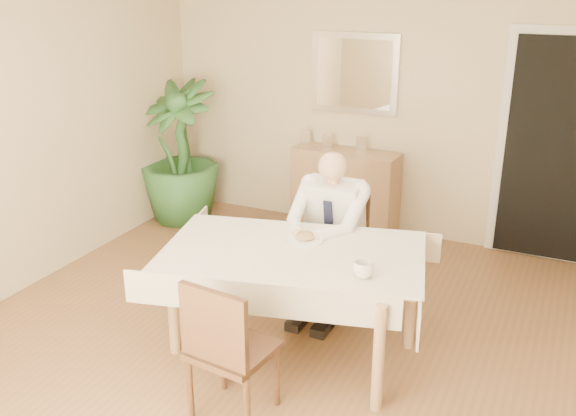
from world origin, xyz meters
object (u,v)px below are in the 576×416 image
at_px(sideboard, 345,191).
at_px(coffee_mug, 363,269).
at_px(chair_far, 339,241).
at_px(potted_palm, 179,152).
at_px(chair_near, 225,346).
at_px(seated_man, 326,228).
at_px(dining_table, 293,262).

bearing_deg(sideboard, coffee_mug, -64.12).
height_order(chair_far, potted_palm, potted_palm).
bearing_deg(chair_far, potted_palm, 155.48).
bearing_deg(sideboard, chair_near, -78.81).
bearing_deg(seated_man, coffee_mug, -54.74).
height_order(chair_near, sideboard, chair_near).
bearing_deg(seated_man, chair_near, -90.93).
distance_m(chair_near, sideboard, 3.08).
height_order(chair_far, sideboard, chair_far).
height_order(chair_far, seated_man, seated_man).
bearing_deg(potted_palm, seated_man, -29.47).
height_order(seated_man, coffee_mug, seated_man).
height_order(chair_near, potted_palm, potted_palm).
xyz_separation_m(seated_man, coffee_mug, (0.54, -0.77, 0.11)).
xyz_separation_m(chair_far, coffee_mug, (0.54, -1.05, 0.33)).
relative_size(chair_far, sideboard, 0.82).
bearing_deg(dining_table, chair_near, -104.80).
distance_m(chair_far, coffee_mug, 1.22).
distance_m(chair_near, seated_man, 1.46).
height_order(chair_far, coffee_mug, coffee_mug).
distance_m(coffee_mug, sideboard, 2.59).
distance_m(dining_table, coffee_mug, 0.58).
xyz_separation_m(sideboard, potted_palm, (-1.66, -0.42, 0.31)).
distance_m(dining_table, sideboard, 2.26).
relative_size(dining_table, sideboard, 1.87).
bearing_deg(dining_table, chair_far, 76.78).
height_order(chair_near, coffee_mug, chair_near).
relative_size(chair_near, seated_man, 0.73).
xyz_separation_m(dining_table, coffee_mug, (0.54, -0.17, 0.13)).
distance_m(chair_far, sideboard, 1.39).
bearing_deg(coffee_mug, chair_far, 117.30).
bearing_deg(chair_far, chair_near, -92.05).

